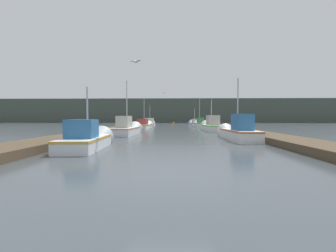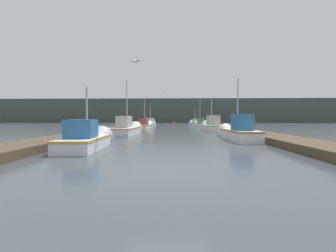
# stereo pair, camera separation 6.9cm
# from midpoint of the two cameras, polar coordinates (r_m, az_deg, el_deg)

# --- Properties ---
(ground_plane) EXTENTS (200.00, 200.00, 0.00)m
(ground_plane) POSITION_cam_midpoint_polar(r_m,az_deg,el_deg) (5.65, 0.28, -12.78)
(ground_plane) COLOR #3D4449
(dock_left) EXTENTS (2.22, 40.00, 0.36)m
(dock_left) POSITION_cam_midpoint_polar(r_m,az_deg,el_deg) (22.44, -14.89, -1.15)
(dock_left) COLOR #4C3D2B
(dock_left) RESTS_ON ground_plane
(dock_right) EXTENTS (2.22, 40.00, 0.36)m
(dock_right) POSITION_cam_midpoint_polar(r_m,az_deg,el_deg) (22.36, 17.76, -1.19)
(dock_right) COLOR #4C3D2B
(dock_right) RESTS_ON ground_plane
(distant_shore_ridge) EXTENTS (120.00, 16.00, 6.71)m
(distant_shore_ridge) POSITION_cam_midpoint_polar(r_m,az_deg,el_deg) (69.97, 1.68, 3.75)
(distant_shore_ridge) COLOR #424C42
(distant_shore_ridge) RESTS_ON ground_plane
(fishing_boat_0) EXTENTS (1.75, 4.93, 3.32)m
(fishing_boat_0) POSITION_cam_midpoint_polar(r_m,az_deg,el_deg) (11.56, -19.24, -3.12)
(fishing_boat_0) COLOR silver
(fishing_boat_0) RESTS_ON ground_plane
(fishing_boat_1) EXTENTS (1.58, 5.51, 4.33)m
(fishing_boat_1) POSITION_cam_midpoint_polar(r_m,az_deg,el_deg) (15.52, 17.12, -1.38)
(fishing_boat_1) COLOR silver
(fishing_boat_1) RESTS_ON ground_plane
(fishing_boat_2) EXTENTS (1.79, 6.12, 5.03)m
(fishing_boat_2) POSITION_cam_midpoint_polar(r_m,az_deg,el_deg) (19.97, -9.98, -0.71)
(fishing_boat_2) COLOR silver
(fishing_boat_2) RESTS_ON ground_plane
(fishing_boat_3) EXTENTS (1.76, 5.89, 3.88)m
(fishing_boat_3) POSITION_cam_midpoint_polar(r_m,az_deg,el_deg) (25.31, 10.94, 0.01)
(fishing_boat_3) COLOR silver
(fishing_boat_3) RESTS_ON ground_plane
(fishing_boat_4) EXTENTS (1.94, 6.35, 4.41)m
(fishing_boat_4) POSITION_cam_midpoint_polar(r_m,az_deg,el_deg) (30.95, -5.78, 0.18)
(fishing_boat_4) COLOR silver
(fishing_boat_4) RESTS_ON ground_plane
(fishing_boat_5) EXTENTS (1.56, 5.60, 4.64)m
(fishing_boat_5) POSITION_cam_midpoint_polar(r_m,az_deg,el_deg) (35.19, 8.12, 0.51)
(fishing_boat_5) COLOR silver
(fishing_boat_5) RESTS_ON ground_plane
(fishing_boat_6) EXTENTS (1.84, 4.72, 4.13)m
(fishing_boat_6) POSITION_cam_midpoint_polar(r_m,az_deg,el_deg) (39.07, -4.43, 0.65)
(fishing_boat_6) COLOR silver
(fishing_boat_6) RESTS_ON ground_plane
(fishing_boat_7) EXTENTS (2.12, 4.81, 3.70)m
(fishing_boat_7) POSITION_cam_midpoint_polar(r_m,az_deg,el_deg) (42.99, 6.83, 0.70)
(fishing_boat_7) COLOR silver
(fishing_boat_7) RESTS_ON ground_plane
(mooring_piling_0) EXTENTS (0.30, 0.30, 1.20)m
(mooring_piling_0) POSITION_cam_midpoint_polar(r_m,az_deg,el_deg) (24.60, -10.88, 0.16)
(mooring_piling_0) COLOR #473523
(mooring_piling_0) RESTS_ON ground_plane
(mooring_piling_1) EXTENTS (0.32, 0.32, 1.23)m
(mooring_piling_1) POSITION_cam_midpoint_polar(r_m,az_deg,el_deg) (26.91, -9.63, 0.38)
(mooring_piling_1) COLOR #473523
(mooring_piling_1) RESTS_ON ground_plane
(mooring_piling_2) EXTENTS (0.30, 0.30, 1.08)m
(mooring_piling_2) POSITION_cam_midpoint_polar(r_m,az_deg,el_deg) (18.07, 18.68, -0.82)
(mooring_piling_2) COLOR #473523
(mooring_piling_2) RESTS_ON ground_plane
(channel_buoy) EXTENTS (0.58, 0.58, 1.08)m
(channel_buoy) POSITION_cam_midpoint_polar(r_m,az_deg,el_deg) (50.39, 1.50, 0.72)
(channel_buoy) COLOR #BF6513
(channel_buoy) RESTS_ON ground_plane
(seagull_lead) EXTENTS (0.55, 0.31, 0.12)m
(seagull_lead) POSITION_cam_midpoint_polar(r_m,az_deg,el_deg) (11.86, -8.22, 15.87)
(seagull_lead) COLOR white
(seagull_1) EXTENTS (0.28, 0.55, 0.12)m
(seagull_1) POSITION_cam_midpoint_polar(r_m,az_deg,el_deg) (33.92, -0.86, 8.45)
(seagull_1) COLOR white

